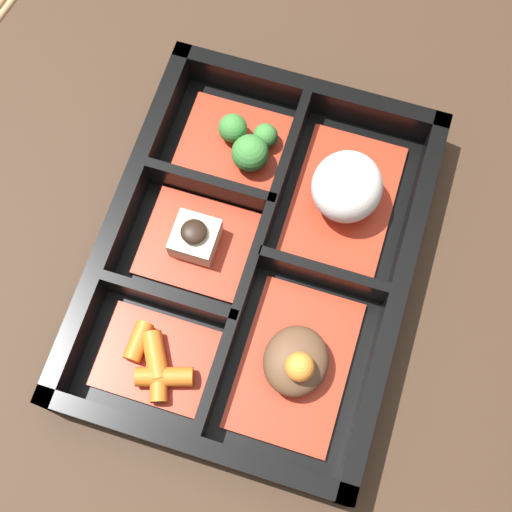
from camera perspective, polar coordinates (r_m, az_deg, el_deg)
ground_plane at (r=0.59m, az=0.00°, el=-0.78°), size 3.00×3.00×0.00m
bento_base at (r=0.59m, az=0.00°, el=-0.63°), size 0.32×0.24×0.01m
bento_rim at (r=0.57m, az=-0.19°, el=-0.10°), size 0.32×0.24×0.04m
bowl_rice at (r=0.58m, az=7.21°, el=5.25°), size 0.12×0.08×0.06m
bowl_stew at (r=0.55m, az=3.20°, el=-8.53°), size 0.12×0.08×0.05m
bowl_greens at (r=0.61m, az=-1.15°, el=8.97°), size 0.08×0.09×0.04m
bowl_tofu at (r=0.58m, az=-4.99°, el=0.81°), size 0.08×0.09×0.03m
bowl_carrots at (r=0.56m, az=-8.06°, el=-8.35°), size 0.07×0.09×0.02m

